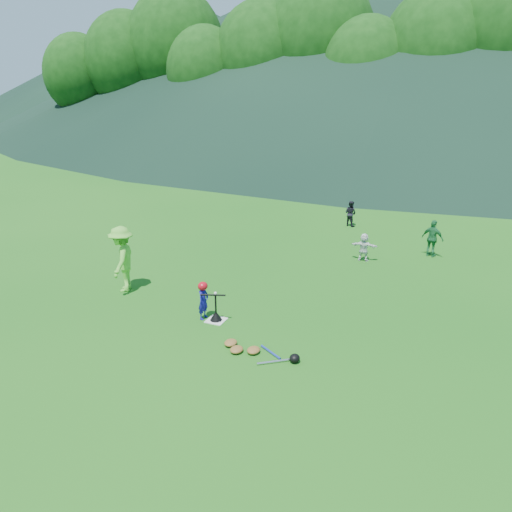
{
  "coord_description": "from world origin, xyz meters",
  "views": [
    {
      "loc": [
        5.29,
        -9.83,
        5.53
      ],
      "look_at": [
        0.0,
        2.5,
        0.9
      ],
      "focal_mm": 35.0,
      "sensor_mm": 36.0,
      "label": 1
    }
  ],
  "objects": [
    {
      "name": "outfield_fence",
      "position": [
        0.0,
        28.0,
        0.7
      ],
      "size": [
        70.07,
        0.08,
        1.33
      ],
      "color": "gray",
      "rests_on": "ground"
    },
    {
      "name": "adult_coach",
      "position": [
        -3.28,
        0.71,
        0.93
      ],
      "size": [
        1.09,
        1.38,
        1.86
      ],
      "primitive_type": "imported",
      "rotation": [
        0.0,
        0.0,
        -1.18
      ],
      "color": "#68C73A",
      "rests_on": "ground"
    },
    {
      "name": "batter_gear",
      "position": [
        -0.32,
        -0.0,
        0.85
      ],
      "size": [
        0.73,
        0.28,
        0.31
      ],
      "color": "#B00B18",
      "rests_on": "ground"
    },
    {
      "name": "fielder_d",
      "position": [
        2.41,
        5.87,
        0.47
      ],
      "size": [
        0.87,
        0.29,
        0.94
      ],
      "primitive_type": "imported",
      "rotation": [
        0.0,
        0.0,
        3.16
      ],
      "color": "silver",
      "rests_on": "ground"
    },
    {
      "name": "home_plate",
      "position": [
        0.0,
        0.0,
        0.01
      ],
      "size": [
        0.45,
        0.45,
        0.02
      ],
      "primitive_type": "cube",
      "color": "silver",
      "rests_on": "ground"
    },
    {
      "name": "equipment_pile",
      "position": [
        1.47,
        -1.08,
        0.07
      ],
      "size": [
        1.8,
        0.79,
        0.19
      ],
      "color": "olive",
      "rests_on": "ground"
    },
    {
      "name": "fielder_c",
      "position": [
        4.43,
        7.21,
        0.63
      ],
      "size": [
        0.8,
        0.54,
        1.27
      ],
      "primitive_type": "imported",
      "rotation": [
        0.0,
        0.0,
        2.79
      ],
      "color": "#21703A",
      "rests_on": "ground"
    },
    {
      "name": "tree_line",
      "position": [
        0.2,
        33.83,
        8.21
      ],
      "size": [
        70.04,
        11.4,
        14.82
      ],
      "color": "#382314",
      "rests_on": "ground"
    },
    {
      "name": "distant_hills",
      "position": [
        -7.63,
        81.81,
        14.98
      ],
      "size": [
        155.0,
        140.0,
        32.0
      ],
      "color": "black",
      "rests_on": "ground"
    },
    {
      "name": "ground",
      "position": [
        0.0,
        0.0,
        0.0
      ],
      "size": [
        120.0,
        120.0,
        0.0
      ],
      "primitive_type": "plane",
      "color": "#175914",
      "rests_on": "ground"
    },
    {
      "name": "batter_child",
      "position": [
        -0.34,
        0.0,
        0.47
      ],
      "size": [
        0.25,
        0.36,
        0.95
      ],
      "primitive_type": "imported",
      "rotation": [
        0.0,
        0.0,
        1.5
      ],
      "color": "#191490",
      "rests_on": "ground"
    },
    {
      "name": "baseball",
      "position": [
        0.0,
        0.0,
        0.74
      ],
      "size": [
        0.08,
        0.08,
        0.08
      ],
      "primitive_type": "sphere",
      "color": "white",
      "rests_on": "batting_tee"
    },
    {
      "name": "batting_tee",
      "position": [
        0.0,
        0.0,
        0.13
      ],
      "size": [
        0.3,
        0.3,
        0.68
      ],
      "color": "black",
      "rests_on": "home_plate"
    },
    {
      "name": "fielder_b",
      "position": [
        1.02,
        9.95,
        0.52
      ],
      "size": [
        0.62,
        0.56,
        1.05
      ],
      "primitive_type": "imported",
      "rotation": [
        0.0,
        0.0,
        2.76
      ],
      "color": "black",
      "rests_on": "ground"
    }
  ]
}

